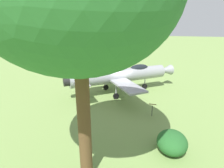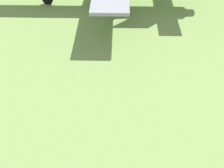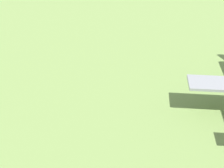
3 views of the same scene
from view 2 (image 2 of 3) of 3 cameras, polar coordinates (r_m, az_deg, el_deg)
The scene contains 1 object.
ground_plane at distance 19.27m, azimuth -1.61°, elevation 13.77°, with size 200.00×200.00×0.00m, color #75934C.
Camera 2 is at (13.17, 11.64, 7.89)m, focal length 52.03 mm.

